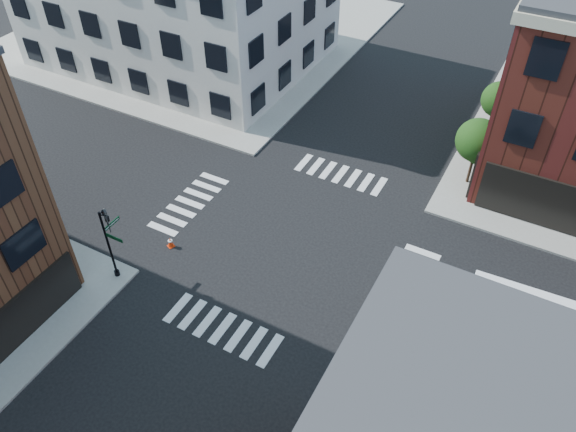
% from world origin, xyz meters
% --- Properties ---
extents(ground, '(120.00, 120.00, 0.00)m').
position_xyz_m(ground, '(0.00, 0.00, 0.00)').
color(ground, black).
rests_on(ground, ground).
extents(sidewalk_nw, '(30.00, 30.00, 0.15)m').
position_xyz_m(sidewalk_nw, '(-21.00, 21.00, 0.07)').
color(sidewalk_nw, gray).
rests_on(sidewalk_nw, ground).
extents(tree_near, '(2.69, 2.69, 4.49)m').
position_xyz_m(tree_near, '(7.56, 9.98, 3.16)').
color(tree_near, black).
rests_on(tree_near, ground).
extents(tree_far, '(2.43, 2.43, 4.07)m').
position_xyz_m(tree_far, '(7.56, 15.98, 2.87)').
color(tree_far, black).
rests_on(tree_far, ground).
extents(signal_pole, '(1.29, 1.24, 4.60)m').
position_xyz_m(signal_pole, '(-6.72, -6.68, 2.86)').
color(signal_pole, black).
rests_on(signal_pole, ground).
extents(box_truck, '(7.81, 2.71, 3.49)m').
position_xyz_m(box_truck, '(12.27, -1.83, 1.81)').
color(box_truck, silver).
rests_on(box_truck, ground).
extents(traffic_cone, '(0.47, 0.47, 0.66)m').
position_xyz_m(traffic_cone, '(-5.70, -3.61, 0.32)').
color(traffic_cone, red).
rests_on(traffic_cone, ground).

